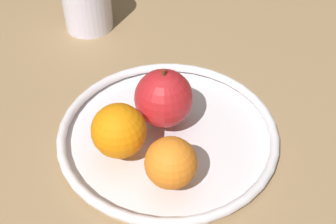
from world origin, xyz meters
TOP-DOWN VIEW (x-y plane):
  - ground_plane at (0.00, 0.00)cm, footprint 122.12×122.12cm
  - fruit_bowl at (0.00, 0.00)cm, footprint 28.77×28.77cm
  - apple at (1.83, 0.07)cm, footprint 7.53×7.53cm
  - orange_back_left at (-8.03, 2.17)cm, footprint 6.03×6.03cm
  - orange_back_right at (-1.70, 6.66)cm, footprint 6.68×6.68cm
  - ambient_mug at (30.05, 4.96)cm, footprint 11.97×8.15cm

SIDE VIEW (x-z plane):
  - ground_plane at x=0.00cm, z-range -4.00..0.00cm
  - fruit_bowl at x=0.00cm, z-range 0.02..1.82cm
  - orange_back_left at x=-8.03cm, z-range 1.80..7.83cm
  - ambient_mug at x=30.05cm, z-range 0.02..9.67cm
  - orange_back_right at x=-1.70cm, z-range 1.80..8.48cm
  - apple at x=1.83cm, z-range 1.40..9.73cm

